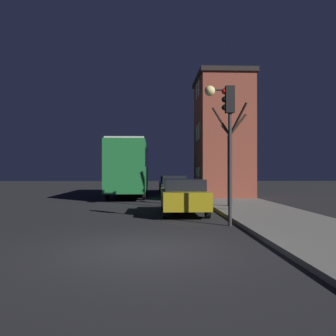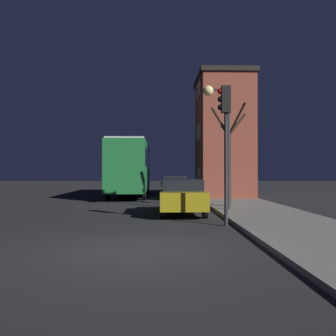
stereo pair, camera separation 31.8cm
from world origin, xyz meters
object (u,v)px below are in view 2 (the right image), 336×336
Objects in this scene: bus at (131,165)px; car_far_lane at (171,183)px; streetlamp at (219,119)px; car_mid_lane at (174,186)px; traffic_light at (225,126)px; bare_tree at (229,157)px; car_near_lane at (181,196)px.

bus is 6.68m from car_far_lane.
car_mid_lane is at bearing 100.58° from streetlamp.
traffic_light is 1.03× the size of car_far_lane.
car_mid_lane is (-2.37, 7.00, -1.72)m from bare_tree.
traffic_light is at bearing -86.95° from car_far_lane.
streetlamp is 1.27× the size of car_mid_lane.
traffic_light is 20.88m from car_far_lane.
bare_tree reaches higher than traffic_light.
traffic_light is (-0.44, -4.05, -0.78)m from streetlamp.
bus is (-5.48, 9.40, -0.23)m from bare_tree.
bare_tree is 0.44× the size of bus.
traffic_light reaches higher than car_mid_lane.
traffic_light is 5.82m from bare_tree.
car_mid_lane is at bearing -37.62° from bus.
bus reaches higher than car_far_lane.
streetlamp is 1.27× the size of car_near_lane.
streetlamp is 1.17× the size of traffic_light.
bare_tree reaches higher than car_far_lane.
car_mid_lane is (-1.17, 12.63, -2.53)m from traffic_light.
bus is (-4.27, 15.03, -1.04)m from traffic_light.
car_near_lane is at bearing -137.62° from bare_tree.
bare_tree is at bearing -71.29° from car_mid_lane.
bus is at bearing 104.56° from car_near_lane.
bus is 4.20m from car_mid_lane.
streetlamp is 9.34m from car_mid_lane.
streetlamp reaches higher than bus.
car_near_lane is at bearing 110.23° from traffic_light.
streetlamp is 1.21× the size of car_far_lane.
car_mid_lane is (-1.60, 8.59, -3.31)m from streetlamp.
car_mid_lane is at bearing 108.71° from bare_tree.
traffic_light is 4.43m from car_near_lane.
car_near_lane is 1.00× the size of car_mid_lane.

